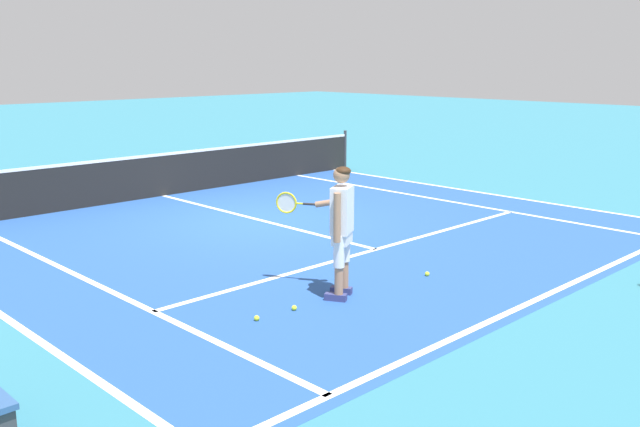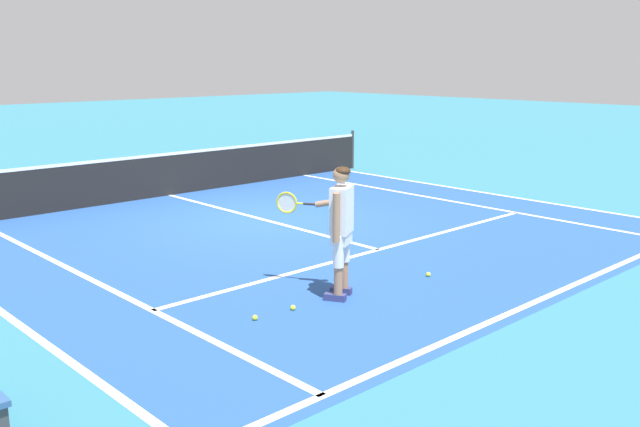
{
  "view_description": "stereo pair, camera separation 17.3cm",
  "coord_description": "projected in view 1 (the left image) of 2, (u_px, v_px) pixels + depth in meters",
  "views": [
    {
      "loc": [
        -8.27,
        -10.1,
        3.01
      ],
      "look_at": [
        -2.08,
        -3.73,
        1.05
      ],
      "focal_mm": 39.18,
      "sensor_mm": 36.0,
      "label": 1
    },
    {
      "loc": [
        -8.15,
        -10.22,
        3.01
      ],
      "look_at": [
        -2.08,
        -3.73,
        1.05
      ],
      "focal_mm": 39.18,
      "sensor_mm": 36.0,
      "label": 2
    }
  ],
  "objects": [
    {
      "name": "ground_plane",
      "position": [
        262.0,
        221.0,
        13.35
      ],
      "size": [
        80.0,
        80.0,
        0.0
      ],
      "primitive_type": "plane",
      "color": "teal"
    },
    {
      "name": "court_inner_surface",
      "position": [
        306.0,
        232.0,
        12.5
      ],
      "size": [
        10.98,
        9.85,
        0.0
      ],
      "primitive_type": "cube",
      "color": "#234C93",
      "rests_on": "ground"
    },
    {
      "name": "line_baseline",
      "position": [
        550.0,
        293.0,
        9.19
      ],
      "size": [
        10.98,
        0.1,
        0.01
      ],
      "primitive_type": "cube",
      "color": "white",
      "rests_on": "ground"
    },
    {
      "name": "line_service",
      "position": [
        376.0,
        249.0,
        11.32
      ],
      "size": [
        8.23,
        0.1,
        0.01
      ],
      "primitive_type": "cube",
      "color": "white",
      "rests_on": "ground"
    },
    {
      "name": "line_centre_service",
      "position": [
        252.0,
        218.0,
        13.56
      ],
      "size": [
        0.1,
        6.4,
        0.01
      ],
      "primitive_type": "cube",
      "color": "white",
      "rests_on": "ground"
    },
    {
      "name": "line_singles_left",
      "position": [
        89.0,
        281.0,
        9.7
      ],
      "size": [
        0.1,
        9.45,
        0.01
      ],
      "primitive_type": "cube",
      "color": "white",
      "rests_on": "ground"
    },
    {
      "name": "line_singles_right",
      "position": [
        443.0,
        200.0,
        15.3
      ],
      "size": [
        0.1,
        9.45,
        0.01
      ],
      "primitive_type": "cube",
      "color": "white",
      "rests_on": "ground"
    },
    {
      "name": "line_doubles_right",
      "position": [
        478.0,
        192.0,
        16.23
      ],
      "size": [
        0.1,
        9.45,
        0.01
      ],
      "primitive_type": "cube",
      "color": "white",
      "rests_on": "ground"
    },
    {
      "name": "tennis_net",
      "position": [
        162.0,
        174.0,
        15.7
      ],
      "size": [
        11.96,
        0.08,
        1.07
      ],
      "color": "#333338",
      "rests_on": "ground"
    },
    {
      "name": "tennis_player",
      "position": [
        340.0,
        223.0,
        8.85
      ],
      "size": [
        0.55,
        1.23,
        1.71
      ],
      "color": "navy",
      "rests_on": "ground"
    },
    {
      "name": "tennis_ball_near_feet",
      "position": [
        294.0,
        308.0,
        8.56
      ],
      "size": [
        0.07,
        0.07,
        0.07
      ],
      "primitive_type": "sphere",
      "color": "#CCE02D",
      "rests_on": "ground"
    },
    {
      "name": "tennis_ball_by_baseline",
      "position": [
        257.0,
        318.0,
        8.22
      ],
      "size": [
        0.07,
        0.07,
        0.07
      ],
      "primitive_type": "sphere",
      "color": "#CCE02D",
      "rests_on": "ground"
    },
    {
      "name": "tennis_ball_mid_court",
      "position": [
        427.0,
        274.0,
        9.93
      ],
      "size": [
        0.07,
        0.07,
        0.07
      ],
      "primitive_type": "sphere",
      "color": "#CCE02D",
      "rests_on": "ground"
    }
  ]
}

